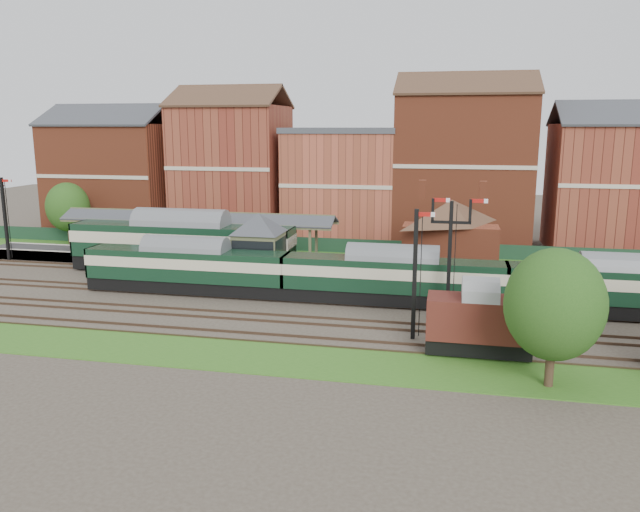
% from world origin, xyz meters
% --- Properties ---
extents(ground, '(160.00, 160.00, 0.00)m').
position_xyz_m(ground, '(0.00, 0.00, 0.00)').
color(ground, '#473D33').
rests_on(ground, ground).
extents(grass_back, '(90.00, 4.50, 0.06)m').
position_xyz_m(grass_back, '(0.00, 16.00, 0.03)').
color(grass_back, '#2D6619').
rests_on(grass_back, ground).
extents(grass_front, '(90.00, 5.00, 0.06)m').
position_xyz_m(grass_front, '(0.00, -12.00, 0.03)').
color(grass_front, '#2D6619').
rests_on(grass_front, ground).
extents(fence, '(90.00, 0.12, 1.50)m').
position_xyz_m(fence, '(0.00, 18.00, 0.75)').
color(fence, '#193823').
rests_on(fence, ground).
extents(platform, '(55.00, 3.40, 1.00)m').
position_xyz_m(platform, '(-5.00, 9.75, 0.50)').
color(platform, '#2D2D2D').
rests_on(platform, ground).
extents(signal_box, '(5.40, 5.40, 6.00)m').
position_xyz_m(signal_box, '(-3.00, 3.25, 3.19)').
color(signal_box, '#5E6B4C').
rests_on(signal_box, ground).
extents(brick_hut, '(3.20, 2.64, 2.94)m').
position_xyz_m(brick_hut, '(5.00, 3.25, 1.20)').
color(brick_hut, maroon).
rests_on(brick_hut, ground).
extents(station_building, '(8.10, 8.10, 5.90)m').
position_xyz_m(station_building, '(12.00, 9.75, 3.96)').
color(station_building, '#974126').
rests_on(station_building, platform).
extents(canopy, '(26.00, 3.89, 4.08)m').
position_xyz_m(canopy, '(-11.00, 9.75, 4.58)').
color(canopy, brown).
rests_on(canopy, platform).
extents(semaphore_bracket, '(3.60, 0.25, 8.18)m').
position_xyz_m(semaphore_bracket, '(12.04, -2.50, 4.63)').
color(semaphore_bracket, black).
rests_on(semaphore_bracket, ground).
extents(semaphore_platform_end, '(1.23, 0.25, 8.00)m').
position_xyz_m(semaphore_platform_end, '(-29.98, 8.00, 4.16)').
color(semaphore_platform_end, black).
rests_on(semaphore_platform_end, ground).
extents(semaphore_siding, '(1.23, 0.25, 8.00)m').
position_xyz_m(semaphore_siding, '(10.02, -7.00, 4.16)').
color(semaphore_siding, black).
rests_on(semaphore_siding, ground).
extents(town_backdrop, '(69.00, 10.00, 16.00)m').
position_xyz_m(town_backdrop, '(-0.18, 25.00, 7.00)').
color(town_backdrop, '#974126').
rests_on(town_backdrop, ground).
extents(dmu_train, '(47.71, 2.51, 3.66)m').
position_xyz_m(dmu_train, '(8.03, 0.00, 2.16)').
color(dmu_train, black).
rests_on(dmu_train, ground).
extents(platform_railcar, '(20.10, 3.16, 4.63)m').
position_xyz_m(platform_railcar, '(-11.13, 6.50, 2.69)').
color(platform_railcar, black).
rests_on(platform_railcar, ground).
extents(goods_van_a, '(5.78, 2.50, 3.51)m').
position_xyz_m(goods_van_a, '(13.77, -9.00, 2.00)').
color(goods_van_a, black).
rests_on(goods_van_a, ground).
extents(tree_far, '(4.84, 4.84, 7.06)m').
position_xyz_m(tree_far, '(17.11, -12.89, 4.27)').
color(tree_far, '#382619').
rests_on(tree_far, ground).
extents(tree_back, '(4.65, 4.65, 6.80)m').
position_xyz_m(tree_back, '(-28.97, 16.59, 4.11)').
color(tree_back, '#382619').
rests_on(tree_back, ground).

